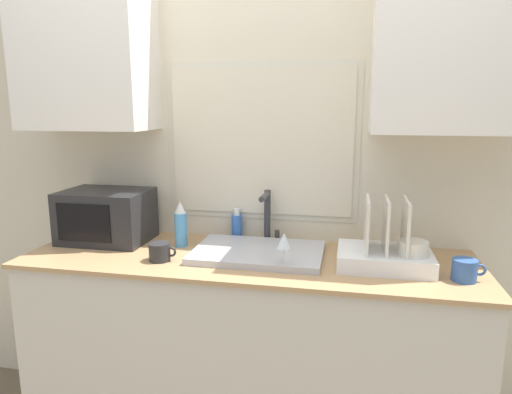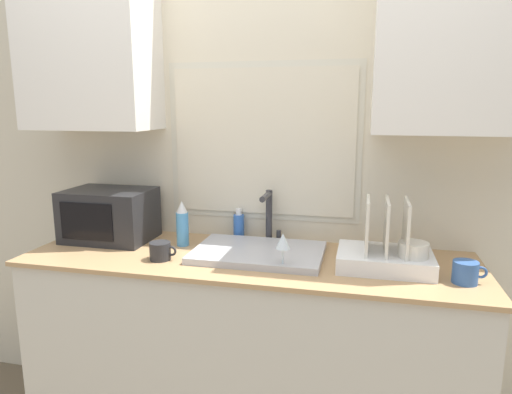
{
  "view_description": "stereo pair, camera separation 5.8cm",
  "coord_description": "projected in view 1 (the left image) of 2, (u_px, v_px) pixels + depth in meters",
  "views": [
    {
      "loc": [
        0.43,
        -1.61,
        1.6
      ],
      "look_at": [
        0.04,
        0.27,
        1.22
      ],
      "focal_mm": 32.0,
      "sensor_mm": 36.0,
      "label": 1
    },
    {
      "loc": [
        0.49,
        -1.59,
        1.6
      ],
      "look_at": [
        0.04,
        0.27,
        1.22
      ],
      "focal_mm": 32.0,
      "sensor_mm": 36.0,
      "label": 2
    }
  ],
  "objects": [
    {
      "name": "wine_glass",
      "position": [
        284.0,
        242.0,
        1.85
      ],
      "size": [
        0.06,
        0.06,
        0.16
      ],
      "color": "silver",
      "rests_on": "countertop"
    },
    {
      "name": "faucet",
      "position": [
        267.0,
        212.0,
        2.22
      ],
      "size": [
        0.08,
        0.17,
        0.26
      ],
      "color": "#333338",
      "rests_on": "countertop"
    },
    {
      "name": "soap_bottle",
      "position": [
        237.0,
        226.0,
        2.31
      ],
      "size": [
        0.05,
        0.05,
        0.16
      ],
      "color": "blue",
      "rests_on": "countertop"
    },
    {
      "name": "mug_near_sink",
      "position": [
        160.0,
        252.0,
        1.98
      ],
      "size": [
        0.12,
        0.09,
        0.08
      ],
      "color": "#262628",
      "rests_on": "countertop"
    },
    {
      "name": "dish_rack",
      "position": [
        387.0,
        252.0,
        1.9
      ],
      "size": [
        0.39,
        0.28,
        0.29
      ],
      "color": "white",
      "rests_on": "countertop"
    },
    {
      "name": "sink_basin",
      "position": [
        258.0,
        252.0,
        2.05
      ],
      "size": [
        0.58,
        0.39,
        0.03
      ],
      "color": "#B2B2B7",
      "rests_on": "countertop"
    },
    {
      "name": "countertop",
      "position": [
        248.0,
        352.0,
        2.14
      ],
      "size": [
        2.02,
        0.63,
        0.94
      ],
      "color": "beige",
      "rests_on": "ground_plane"
    },
    {
      "name": "mug_by_rack",
      "position": [
        465.0,
        270.0,
        1.75
      ],
      "size": [
        0.13,
        0.09,
        0.09
      ],
      "color": "#335999",
      "rests_on": "countertop"
    },
    {
      "name": "spray_bottle",
      "position": [
        181.0,
        225.0,
        2.18
      ],
      "size": [
        0.06,
        0.06,
        0.22
      ],
      "color": "#4C99D8",
      "rests_on": "countertop"
    },
    {
      "name": "microwave",
      "position": [
        106.0,
        216.0,
        2.26
      ],
      "size": [
        0.42,
        0.31,
        0.26
      ],
      "color": "#232326",
      "rests_on": "countertop"
    },
    {
      "name": "wall_back",
      "position": [
        260.0,
        140.0,
        2.22
      ],
      "size": [
        6.0,
        0.38,
        2.6
      ],
      "color": "beige",
      "rests_on": "ground_plane"
    }
  ]
}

